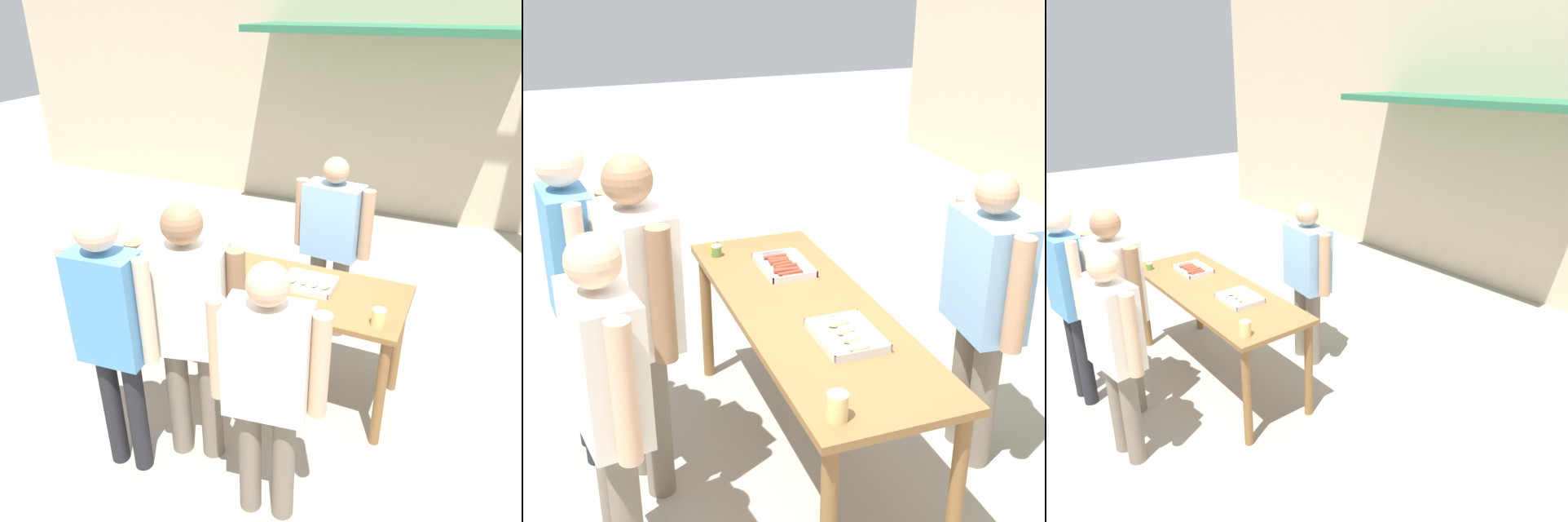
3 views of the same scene
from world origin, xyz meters
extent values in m
plane|color=#A39989|center=(0.00, 0.00, 0.00)|extent=(24.00, 24.00, 0.00)
cube|color=beige|center=(0.00, 4.00, 2.25)|extent=(12.00, 0.12, 4.50)
cube|color=#2D704C|center=(0.00, 3.45, 2.40)|extent=(3.20, 1.00, 0.08)
cube|color=brown|center=(0.00, 0.00, 0.88)|extent=(2.09, 0.73, 0.04)
cylinder|color=brown|center=(-0.98, -0.30, 0.43)|extent=(0.07, 0.07, 0.86)
cylinder|color=brown|center=(0.98, -0.30, 0.43)|extent=(0.07, 0.07, 0.86)
cylinder|color=brown|center=(-0.98, 0.30, 0.43)|extent=(0.07, 0.07, 0.86)
cylinder|color=brown|center=(0.98, 0.30, 0.43)|extent=(0.07, 0.07, 0.86)
cube|color=silver|center=(-0.51, 0.05, 0.90)|extent=(0.37, 0.27, 0.01)
cube|color=silver|center=(-0.51, -0.07, 0.92)|extent=(0.37, 0.01, 0.03)
cube|color=silver|center=(-0.51, 0.18, 0.92)|extent=(0.37, 0.01, 0.03)
cube|color=silver|center=(-0.69, 0.05, 0.92)|extent=(0.01, 0.27, 0.03)
cube|color=silver|center=(-0.33, 0.05, 0.92)|extent=(0.01, 0.27, 0.03)
cylinder|color=brown|center=(-0.66, 0.05, 0.92)|extent=(0.02, 0.14, 0.02)
cylinder|color=brown|center=(-0.61, 0.06, 0.92)|extent=(0.04, 0.12, 0.03)
cylinder|color=brown|center=(-0.58, 0.05, 0.92)|extent=(0.03, 0.12, 0.03)
cylinder|color=brown|center=(-0.53, 0.05, 0.92)|extent=(0.04, 0.12, 0.03)
cylinder|color=brown|center=(-0.49, 0.06, 0.92)|extent=(0.04, 0.13, 0.03)
cylinder|color=brown|center=(-0.45, 0.05, 0.92)|extent=(0.04, 0.15, 0.03)
cylinder|color=brown|center=(-0.41, 0.05, 0.92)|extent=(0.03, 0.14, 0.03)
cylinder|color=brown|center=(-0.37, 0.06, 0.92)|extent=(0.03, 0.13, 0.02)
cube|color=silver|center=(0.35, 0.05, 0.90)|extent=(0.37, 0.28, 0.01)
cube|color=silver|center=(0.35, -0.08, 0.92)|extent=(0.37, 0.01, 0.03)
cube|color=silver|center=(0.35, 0.19, 0.92)|extent=(0.37, 0.01, 0.03)
cube|color=silver|center=(0.17, 0.05, 0.92)|extent=(0.01, 0.28, 0.03)
cube|color=silver|center=(0.53, 0.05, 0.92)|extent=(0.01, 0.28, 0.03)
ellipsoid|color=beige|center=(0.22, 0.06, 0.93)|extent=(0.08, 0.12, 0.05)
ellipsoid|color=beige|center=(0.30, 0.06, 0.93)|extent=(0.07, 0.11, 0.04)
ellipsoid|color=beige|center=(0.39, 0.06, 0.93)|extent=(0.06, 0.09, 0.05)
ellipsoid|color=beige|center=(0.47, 0.06, 0.93)|extent=(0.08, 0.11, 0.05)
cylinder|color=gold|center=(-0.91, -0.25, 0.93)|extent=(0.06, 0.06, 0.06)
cylinder|color=#B2B2B7|center=(-0.91, -0.25, 0.96)|extent=(0.06, 0.06, 0.01)
cylinder|color=#567A38|center=(-0.83, -0.26, 0.93)|extent=(0.06, 0.06, 0.06)
cylinder|color=#B2B2B7|center=(-0.83, -0.26, 0.96)|extent=(0.06, 0.06, 0.01)
cylinder|color=#DBC67A|center=(0.90, -0.24, 0.96)|extent=(0.09, 0.09, 0.12)
cylinder|color=#756B5B|center=(0.16, 0.87, 0.39)|extent=(0.14, 0.14, 0.77)
cylinder|color=#756B5B|center=(0.37, 0.85, 0.39)|extent=(0.14, 0.14, 0.77)
cube|color=#84B2DB|center=(0.27, 0.86, 1.08)|extent=(0.49, 0.30, 0.61)
sphere|color=tan|center=(0.27, 0.86, 1.51)|extent=(0.21, 0.21, 0.21)
cylinder|color=tan|center=(-0.02, 0.89, 1.09)|extent=(0.11, 0.11, 0.58)
cylinder|color=tan|center=(0.55, 0.83, 1.09)|extent=(0.11, 0.11, 0.58)
cylinder|color=#232328|center=(-0.34, -1.09, 0.43)|extent=(0.12, 0.12, 0.85)
cylinder|color=#232328|center=(-0.52, -1.11, 0.43)|extent=(0.12, 0.12, 0.85)
cube|color=#5193D1|center=(-0.43, -1.10, 1.19)|extent=(0.40, 0.25, 0.67)
sphere|color=beige|center=(-0.43, -1.10, 1.66)|extent=(0.23, 0.23, 0.23)
cylinder|color=beige|center=(-0.19, -1.08, 1.20)|extent=(0.09, 0.09, 0.64)
cylinder|color=beige|center=(-0.67, -1.12, 1.20)|extent=(0.09, 0.09, 0.64)
cylinder|color=#756B5B|center=(0.60, -1.05, 0.39)|extent=(0.13, 0.13, 0.79)
cylinder|color=#756B5B|center=(0.41, -1.08, 0.39)|extent=(0.13, 0.13, 0.79)
cube|color=silver|center=(0.51, -1.06, 1.10)|extent=(0.46, 0.30, 0.62)
sphere|color=#DBAD89|center=(0.51, -1.06, 1.53)|extent=(0.21, 0.21, 0.21)
cylinder|color=#DBAD89|center=(0.77, -1.02, 1.12)|extent=(0.10, 0.10, 0.59)
cylinder|color=#DBAD89|center=(0.25, -1.10, 1.12)|extent=(0.10, 0.10, 0.59)
cylinder|color=#756B5B|center=(0.02, -0.81, 0.42)|extent=(0.14, 0.14, 0.84)
cylinder|color=#756B5B|center=(-0.19, -0.86, 0.42)|extent=(0.14, 0.14, 0.84)
cube|color=silver|center=(-0.09, -0.84, 1.18)|extent=(0.52, 0.36, 0.67)
sphere|color=#936B4C|center=(-0.09, -0.84, 1.65)|extent=(0.23, 0.23, 0.23)
cylinder|color=#936B4C|center=(0.19, -0.77, 1.20)|extent=(0.11, 0.11, 0.64)
cylinder|color=#936B4C|center=(-0.37, -0.91, 1.20)|extent=(0.11, 0.11, 0.64)
camera|label=1|loc=(1.30, -2.92, 2.70)|focal=35.00mm
camera|label=2|loc=(3.03, -1.23, 2.59)|focal=50.00mm
camera|label=3|loc=(3.78, -1.97, 2.74)|focal=35.00mm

